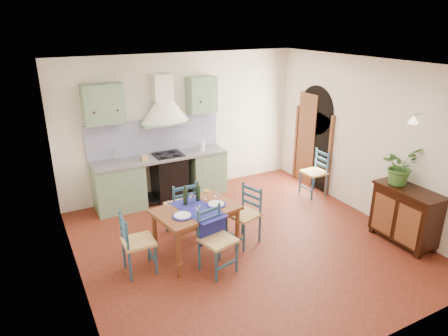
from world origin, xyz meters
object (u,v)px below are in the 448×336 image
Objects in this scene: sideboard at (405,214)px; potted_plant at (400,166)px; chair_near at (216,240)px; dining_table at (197,214)px.

sideboard is 0.77m from potted_plant.
potted_plant is (-0.01, 0.24, 0.73)m from sideboard.
dining_table is at bearing 97.27° from chair_near.
sideboard is (3.06, -1.25, -0.17)m from dining_table.
dining_table is 1.27× the size of sideboard.
chair_near is at bearing 170.72° from potted_plant.
dining_table is 0.56m from chair_near.
chair_near is (0.07, -0.52, -0.19)m from dining_table.
chair_near is 1.56× the size of potted_plant.
chair_near reaches higher than sideboard.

